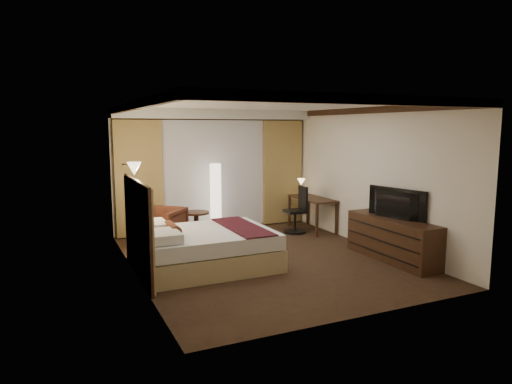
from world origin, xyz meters
name	(u,v)px	position (x,y,z in m)	size (l,w,h in m)	color
floor	(265,259)	(0.00, 0.00, 0.00)	(4.50, 5.50, 0.01)	#2F2012
ceiling	(266,105)	(0.00, 0.00, 2.70)	(4.50, 5.50, 0.01)	white
back_wall	(213,170)	(0.00, 2.75, 1.35)	(4.50, 0.02, 2.70)	white
left_wall	(134,191)	(-2.25, 0.00, 1.35)	(0.02, 5.50, 2.70)	white
right_wall	(370,178)	(2.25, 0.00, 1.35)	(0.02, 5.50, 2.70)	white
crown_molding	(266,108)	(0.00, 0.00, 2.64)	(4.50, 5.50, 0.12)	black
soffit	(216,114)	(0.00, 2.50, 2.60)	(4.50, 0.50, 0.20)	white
curtain_sheer	(214,175)	(0.00, 2.67, 1.25)	(2.48, 0.04, 2.45)	silver
curtain_left_drape	(139,179)	(-1.70, 2.61, 1.25)	(1.00, 0.14, 2.45)	tan
curtain_right_drape	(282,172)	(1.70, 2.61, 1.25)	(1.00, 0.14, 2.45)	tan
wall_sconce	(134,169)	(-2.09, 0.83, 1.62)	(0.24, 0.24, 0.24)	white
bed	(206,248)	(-1.11, -0.02, 0.32)	(2.17, 1.69, 0.64)	white
headboard	(139,229)	(-2.20, -0.02, 0.75)	(0.12, 1.99, 1.50)	tan
armchair	(160,225)	(-1.49, 1.67, 0.42)	(0.82, 0.76, 0.84)	#4C2017
side_table	(196,226)	(-0.70, 1.85, 0.30)	(0.54, 0.54, 0.59)	black
floor_lamp	(216,198)	(-0.11, 2.28, 0.78)	(0.33, 0.33, 1.55)	white
desk	(312,214)	(1.95, 1.61, 0.38)	(0.55, 1.31, 0.75)	black
desk_lamp	(301,187)	(1.95, 2.12, 0.92)	(0.18, 0.18, 0.34)	#FFD899
office_chair	(295,210)	(1.48, 1.56, 0.52)	(0.50, 0.50, 1.04)	black
dresser	(392,239)	(2.00, -0.98, 0.37)	(0.50, 1.92, 0.75)	black
television	(393,199)	(1.97, -0.98, 1.09)	(1.17, 0.67, 0.15)	black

